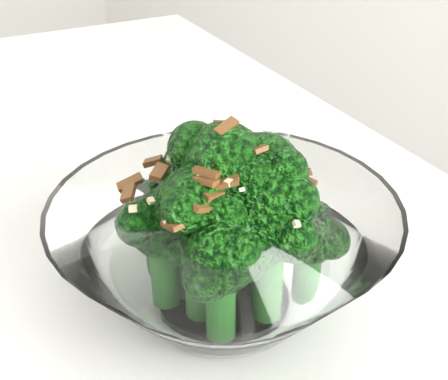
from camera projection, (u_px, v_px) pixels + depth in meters
The scene contains 2 objects.
table at pixel (30, 325), 0.52m from camera, with size 1.42×1.22×0.75m.
broccoli_dish at pixel (224, 241), 0.41m from camera, with size 0.23×0.23×0.14m.
Camera 1 is at (0.42, -0.14, 1.05)m, focal length 50.00 mm.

